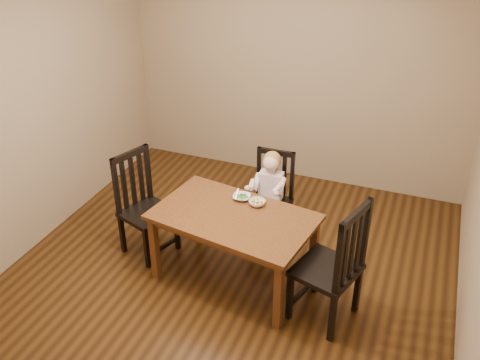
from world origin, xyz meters
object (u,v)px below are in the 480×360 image
at_px(bowl_veg, 257,203).
at_px(bowl_peas, 242,197).
at_px(toddler, 270,189).
at_px(chair_right, 333,266).
at_px(chair_child, 271,198).
at_px(dining_table, 234,223).
at_px(chair_left, 144,206).

bearing_deg(bowl_veg, bowl_peas, 164.83).
xyz_separation_m(toddler, bowl_peas, (-0.13, -0.44, 0.13)).
bearing_deg(chair_right, chair_child, 57.92).
xyz_separation_m(dining_table, bowl_peas, (-0.03, 0.27, 0.10)).
relative_size(chair_left, toddler, 1.99).
bearing_deg(toddler, dining_table, 81.00).
height_order(dining_table, bowl_veg, bowl_veg).
bearing_deg(chair_left, chair_right, 100.91).
bearing_deg(chair_left, bowl_veg, 116.04).
height_order(dining_table, toddler, toddler).
relative_size(chair_left, chair_right, 0.91).
distance_m(toddler, bowl_peas, 0.48).
xyz_separation_m(dining_table, chair_child, (0.10, 0.77, -0.16)).
xyz_separation_m(chair_right, toddler, (-0.83, 0.91, 0.04)).
bearing_deg(chair_left, chair_child, 141.33).
bearing_deg(bowl_veg, chair_right, -27.86).
relative_size(dining_table, toddler, 2.88).
distance_m(chair_right, bowl_veg, 0.91).
relative_size(dining_table, chair_child, 1.61).
height_order(bowl_peas, bowl_veg, bowl_veg).
height_order(dining_table, chair_left, chair_left).
relative_size(chair_right, bowl_peas, 7.20).
bearing_deg(chair_left, toddler, 139.45).
bearing_deg(bowl_veg, dining_table, -120.20).
height_order(chair_left, chair_right, chair_right).
xyz_separation_m(chair_left, chair_right, (1.90, -0.30, 0.05)).
xyz_separation_m(bowl_peas, bowl_veg, (0.16, -0.04, 0.00)).
height_order(toddler, bowl_peas, toddler).
distance_m(chair_left, chair_right, 1.93).
height_order(chair_right, toddler, chair_right).
xyz_separation_m(chair_left, toddler, (1.07, 0.61, 0.08)).
relative_size(chair_child, toddler, 1.79).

